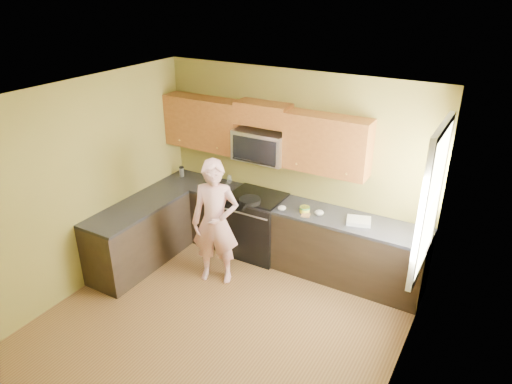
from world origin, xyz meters
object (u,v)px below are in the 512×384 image
Objects in this scene: stove at (257,225)px; frying_pan at (250,203)px; microwave at (261,160)px; woman at (215,223)px; travel_mug at (182,176)px; butter_tub at (305,212)px.

frying_pan is (0.03, -0.26, 0.47)m from stove.
woman is at bearing -99.06° from microwave.
travel_mug is (-1.25, 0.91, 0.06)m from woman.
microwave is 0.63m from frying_pan.
stove is at bearing -3.18° from travel_mug.
butter_tub is at bearing -4.18° from travel_mug.
butter_tub is 0.85× the size of travel_mug.
frying_pan is 3.76× the size of butter_tub.
travel_mug is at bearing 175.82° from butter_tub.
travel_mug is at bearing -178.08° from microwave.
butter_tub reaches higher than stove.
frying_pan is at bearing -166.86° from butter_tub.
woman reaches higher than travel_mug.
travel_mug reaches higher than stove.
stove is 6.94× the size of butter_tub.
stove is 1.48m from travel_mug.
travel_mug is (-1.40, -0.05, -0.53)m from microwave.
microwave is 4.75× the size of travel_mug.
microwave is at bearing 1.92° from travel_mug.
microwave reaches higher than frying_pan.
woman is 1.19m from butter_tub.
frying_pan reaches higher than stove.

